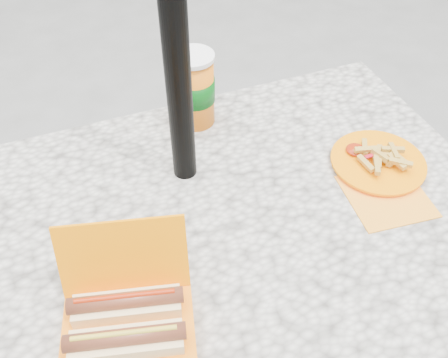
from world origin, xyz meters
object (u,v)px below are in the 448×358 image
object	(u,v)px
umbrella_pole	(174,24)
fries_plate	(378,164)
hotdog_box	(128,323)
soda_cup	(194,89)

from	to	relation	value
umbrella_pole	fries_plate	size ratio (longest dim) A/B	7.84
hotdog_box	soda_cup	xyz separation A→B (m)	(0.28, 0.49, 0.05)
fries_plate	soda_cup	bearing A→B (deg)	136.58
umbrella_pole	soda_cup	xyz separation A→B (m)	(0.08, 0.16, -0.26)
hotdog_box	soda_cup	world-z (taller)	soda_cup
umbrella_pole	soda_cup	bearing A→B (deg)	63.43
umbrella_pole	hotdog_box	xyz separation A→B (m)	(-0.20, -0.33, -0.31)
hotdog_box	soda_cup	size ratio (longest dim) A/B	1.37
umbrella_pole	soda_cup	size ratio (longest dim) A/B	12.09
fries_plate	soda_cup	size ratio (longest dim) A/B	1.54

